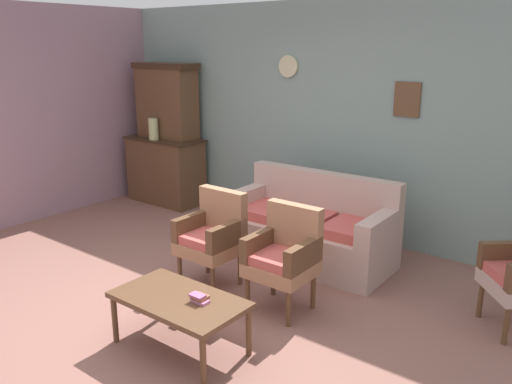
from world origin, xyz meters
TOP-DOWN VIEW (x-y plane):
  - ground_plane at (0.00, 0.00)m, footprint 7.68×7.68m
  - wall_back_with_decor at (0.00, 2.63)m, footprint 6.40×0.09m
  - side_cabinet at (-2.47, 2.25)m, footprint 1.16×0.55m
  - cabinet_upper_hutch at (-2.47, 2.33)m, footprint 0.99×0.38m
  - vase_on_cabinet at (-2.49, 2.08)m, footprint 0.14×0.14m
  - floral_couch at (0.30, 1.70)m, footprint 1.76×0.84m
  - armchair_near_cabinet at (-0.10, 0.64)m, footprint 0.52×0.49m
  - armchair_by_doorway at (0.70, 0.66)m, footprint 0.52×0.49m
  - coffee_table at (0.45, -0.34)m, footprint 1.00×0.56m
  - book_stack_on_table at (0.62, -0.29)m, footprint 0.14×0.10m

SIDE VIEW (x-z plane):
  - ground_plane at x=0.00m, z-range 0.00..0.00m
  - floral_couch at x=0.30m, z-range -0.12..0.78m
  - coffee_table at x=0.45m, z-range 0.17..0.59m
  - book_stack_on_table at x=0.62m, z-range 0.42..0.48m
  - side_cabinet at x=-2.47m, z-range 0.00..0.93m
  - armchair_near_cabinet at x=-0.10m, z-range 0.05..0.95m
  - armchair_by_doorway at x=0.70m, z-range 0.05..0.95m
  - vase_on_cabinet at x=-2.49m, z-range 0.93..1.23m
  - wall_back_with_decor at x=0.00m, z-range 0.00..2.70m
  - cabinet_upper_hutch at x=-2.47m, z-range 0.94..1.97m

